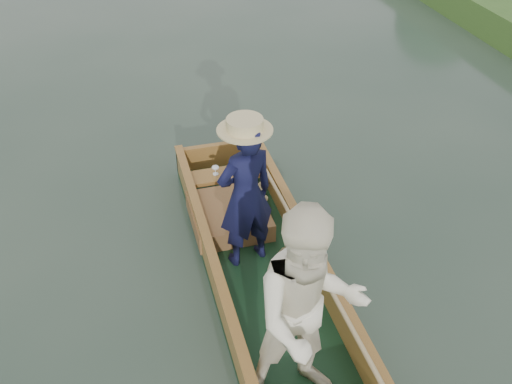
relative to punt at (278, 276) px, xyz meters
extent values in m
plane|color=#283D30|center=(0.05, 0.33, -0.70)|extent=(120.00, 120.00, 0.00)
cube|color=#13311A|center=(0.05, 0.33, -0.66)|extent=(1.10, 5.00, 0.08)
cube|color=olive|center=(-0.46, 0.33, -0.46)|extent=(0.08, 5.00, 0.32)
cube|color=olive|center=(0.56, 0.33, -0.46)|extent=(0.08, 5.00, 0.32)
cube|color=olive|center=(0.05, 2.79, -0.46)|extent=(1.10, 0.08, 0.32)
cube|color=olive|center=(-0.46, 0.33, -0.28)|extent=(0.10, 5.00, 0.04)
cube|color=olive|center=(0.56, 0.33, -0.28)|extent=(0.10, 5.00, 0.04)
cube|color=olive|center=(0.05, 2.23, -0.40)|extent=(0.94, 0.30, 0.05)
imported|color=#111237|center=(-0.05, 0.96, 0.21)|extent=(0.68, 0.53, 1.65)
cylinder|color=beige|center=(-0.05, 0.96, 0.99)|extent=(0.52, 0.52, 0.12)
imported|color=white|center=(-0.01, -0.75, 0.34)|extent=(0.95, 0.75, 1.92)
cube|color=brown|center=(-0.09, 1.57, -0.51)|extent=(0.85, 0.90, 0.22)
sphere|color=#A18755|center=(0.20, 1.47, -0.28)|extent=(0.21, 0.21, 0.21)
sphere|color=#A18755|center=(0.20, 1.46, -0.13)|extent=(0.16, 0.16, 0.16)
sphere|color=#A18755|center=(0.14, 1.46, -0.06)|extent=(0.06, 0.06, 0.06)
sphere|color=#A18755|center=(0.26, 1.46, -0.06)|extent=(0.06, 0.06, 0.06)
sphere|color=#A18755|center=(0.20, 1.40, -0.14)|extent=(0.06, 0.06, 0.06)
sphere|color=#A18755|center=(0.11, 1.45, -0.25)|extent=(0.07, 0.07, 0.07)
sphere|color=#A18755|center=(0.29, 1.45, -0.25)|extent=(0.07, 0.07, 0.07)
sphere|color=#A18755|center=(0.15, 1.44, -0.37)|extent=(0.08, 0.08, 0.08)
sphere|color=#A18755|center=(0.25, 1.44, -0.37)|extent=(0.08, 0.08, 0.08)
cylinder|color=silver|center=(-0.10, 2.23, -0.37)|extent=(0.07, 0.07, 0.01)
cylinder|color=silver|center=(-0.10, 2.23, -0.33)|extent=(0.01, 0.01, 0.08)
ellipsoid|color=silver|center=(-0.10, 2.23, -0.28)|extent=(0.09, 0.09, 0.05)
cylinder|color=tan|center=(0.48, 0.42, -0.24)|extent=(0.04, 4.03, 0.18)
camera|label=1|loc=(-1.14, -3.41, 3.57)|focal=40.00mm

